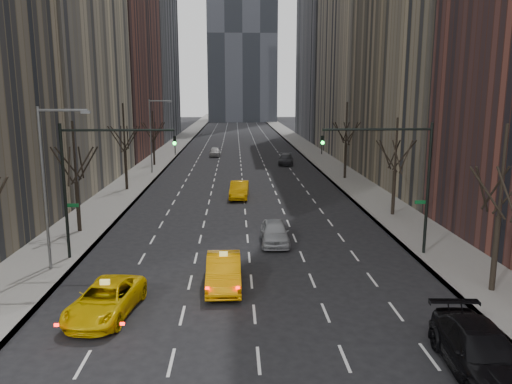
{
  "coord_description": "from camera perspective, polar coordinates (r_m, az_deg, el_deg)",
  "views": [
    {
      "loc": [
        -0.82,
        -17.06,
        9.8
      ],
      "look_at": [
        0.53,
        14.84,
        3.5
      ],
      "focal_mm": 35.0,
      "sensor_mm": 36.0,
      "label": 1
    }
  ],
  "objects": [
    {
      "name": "traffic_mast_right",
      "position": [
        31.01,
        16.28,
        2.72
      ],
      "size": [
        6.69,
        0.39,
        8.0
      ],
      "color": "black",
      "rests_on": "ground"
    },
    {
      "name": "silver_sedan_ahead",
      "position": [
        33.23,
        2.14,
        -4.6
      ],
      "size": [
        1.94,
        4.61,
        1.56
      ],
      "primitive_type": "imported",
      "rotation": [
        0.0,
        0.0,
        -0.02
      ],
      "color": "#989BA0",
      "rests_on": "ground"
    },
    {
      "name": "tree_rw_c",
      "position": [
        58.77,
        10.23,
        5.36
      ],
      "size": [
        3.36,
        3.5,
        8.74
      ],
      "color": "black",
      "rests_on": "ground"
    },
    {
      "name": "tree_rw_b",
      "position": [
        41.56,
        15.58,
        2.33
      ],
      "size": [
        3.36,
        3.5,
        7.82
      ],
      "color": "black",
      "rests_on": "ground"
    },
    {
      "name": "bld_right_deep",
      "position": [
        115.87,
        9.31,
        20.56
      ],
      "size": [
        14.0,
        30.0,
        58.0
      ],
      "primitive_type": "cube",
      "color": "slate",
      "rests_on": "ground"
    },
    {
      "name": "tree_lw_d",
      "position": [
        70.24,
        -11.64,
        5.84
      ],
      "size": [
        3.36,
        3.5,
        7.36
      ],
      "color": "black",
      "rests_on": "ground"
    },
    {
      "name": "far_taxi",
      "position": [
        47.6,
        -1.92,
        0.25
      ],
      "size": [
        1.98,
        4.92,
        1.59
      ],
      "primitive_type": "imported",
      "rotation": [
        0.0,
        0.0,
        -0.06
      ],
      "color": "#FEA905",
      "rests_on": "ground"
    },
    {
      "name": "tree_lw_b",
      "position": [
        37.3,
        -19.84,
        1.11
      ],
      "size": [
        3.36,
        3.5,
        7.82
      ],
      "color": "black",
      "rests_on": "ground"
    },
    {
      "name": "bld_left_far",
      "position": [
        86.47,
        -17.18,
        18.8
      ],
      "size": [
        14.0,
        28.0,
        44.0
      ],
      "primitive_type": "cube",
      "color": "brown",
      "rests_on": "ground"
    },
    {
      "name": "far_car_white",
      "position": [
        80.09,
        -4.71,
        4.62
      ],
      "size": [
        1.77,
        4.29,
        1.45
      ],
      "primitive_type": "imported",
      "rotation": [
        0.0,
        0.0,
        0.01
      ],
      "color": "silver",
      "rests_on": "ground"
    },
    {
      "name": "tree_rw_a",
      "position": [
        27.04,
        25.97,
        -2.64
      ],
      "size": [
        3.36,
        3.5,
        8.28
      ],
      "color": "black",
      "rests_on": "ground"
    },
    {
      "name": "ground",
      "position": [
        19.7,
        0.29,
        -18.68
      ],
      "size": [
        400.0,
        400.0,
        0.0
      ],
      "primitive_type": "plane",
      "color": "black",
      "rests_on": "ground"
    },
    {
      "name": "tree_lw_c",
      "position": [
        52.59,
        -14.73,
        4.5
      ],
      "size": [
        3.36,
        3.5,
        8.74
      ],
      "color": "black",
      "rests_on": "ground"
    },
    {
      "name": "sidewalk_right",
      "position": [
        88.57,
        6.09,
        4.79
      ],
      "size": [
        4.5,
        320.0,
        0.15
      ],
      "primitive_type": "cube",
      "color": "slate",
      "rests_on": "ground"
    },
    {
      "name": "taxi_sedan",
      "position": [
        26.04,
        -3.72,
        -9.03
      ],
      "size": [
        1.81,
        5.02,
        1.65
      ],
      "primitive_type": "imported",
      "rotation": [
        0.0,
        0.0,
        0.01
      ],
      "color": "orange",
      "rests_on": "ground"
    },
    {
      "name": "sidewalk_left",
      "position": [
        88.35,
        -9.88,
        4.68
      ],
      "size": [
        4.5,
        320.0,
        0.15
      ],
      "primitive_type": "cube",
      "color": "slate",
      "rests_on": "ground"
    },
    {
      "name": "streetlight_far",
      "position": [
        63.01,
        -11.66,
        7.13
      ],
      "size": [
        2.83,
        0.22,
        9.0
      ],
      "color": "slate",
      "rests_on": "ground"
    },
    {
      "name": "parked_suv_black",
      "position": [
        20.11,
        24.32,
        -16.34
      ],
      "size": [
        2.75,
        5.96,
        1.69
      ],
      "primitive_type": "imported",
      "rotation": [
        0.0,
        0.0,
        -0.07
      ],
      "color": "black",
      "rests_on": "ground"
    },
    {
      "name": "taxi_suv",
      "position": [
        23.82,
        -16.84,
        -11.73
      ],
      "size": [
        3.12,
        5.53,
        1.46
      ],
      "primitive_type": "imported",
      "rotation": [
        0.0,
        0.0,
        -0.14
      ],
      "color": "#EEC105",
      "rests_on": "ground"
    },
    {
      "name": "streetlight_near",
      "position": [
        29.16,
        -22.51,
        2.06
      ],
      "size": [
        2.83,
        0.22,
        9.0
      ],
      "color": "slate",
      "rests_on": "ground"
    },
    {
      "name": "far_suv_grey",
      "position": [
        70.51,
        3.41,
        3.75
      ],
      "size": [
        2.63,
        5.25,
        1.47
      ],
      "primitive_type": "imported",
      "rotation": [
        0.0,
        0.0,
        -0.12
      ],
      "color": "#292A2E",
      "rests_on": "ground"
    },
    {
      "name": "traffic_mast_left",
      "position": [
        30.53,
        -18.17,
        2.48
      ],
      "size": [
        6.69,
        0.39,
        8.0
      ],
      "color": "black",
      "rests_on": "ground"
    }
  ]
}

